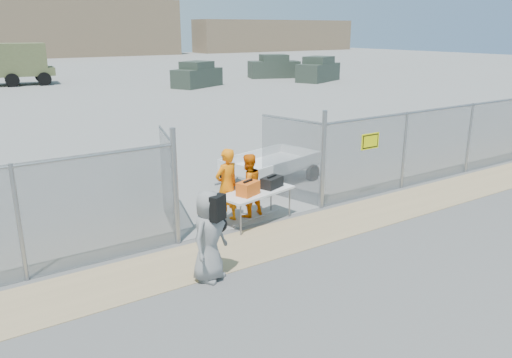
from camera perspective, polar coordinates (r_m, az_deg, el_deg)
ground at (r=10.30m, az=6.20°, el=-8.58°), size 160.00×160.00×0.00m
tarmac_inside at (r=49.68m, az=-26.72°, el=10.01°), size 160.00×80.00×0.01m
dirt_strip at (r=11.01m, az=2.88°, el=-6.72°), size 44.00×1.60×0.01m
distant_hills at (r=85.83m, az=-27.00°, el=15.16°), size 140.00×6.00×9.00m
chain_link_fence at (r=11.40m, az=0.00°, el=0.00°), size 40.00×0.20×2.20m
folding_table at (r=11.72m, az=0.10°, el=-3.19°), size 1.96×1.13×0.78m
orange_bag at (r=11.27m, az=-0.92°, el=-1.08°), size 0.58×0.48×0.31m
black_duffel at (r=11.80m, az=1.83°, el=-0.38°), size 0.61×0.48×0.26m
security_worker_left at (r=11.63m, az=-3.36°, el=-0.77°), size 0.72×0.55×1.78m
security_worker_right at (r=12.01m, az=-0.91°, el=-0.74°), size 0.80×0.64×1.56m
visitor at (r=9.01m, az=-5.41°, el=-6.47°), size 0.99×0.87×1.70m
utility_trailer at (r=14.75m, az=1.68°, el=1.26°), size 4.02×2.72×0.89m
military_truck at (r=45.12m, az=-26.59°, el=11.60°), size 7.12×3.30×3.28m
parked_vehicle_near at (r=39.86m, az=-6.75°, el=11.77°), size 4.64×3.57×1.91m
parked_vehicle_mid at (r=47.23m, az=2.06°, el=12.73°), size 4.98×3.49×2.06m
parked_vehicle_far at (r=44.26m, az=7.14°, el=12.34°), size 4.99×3.71×2.06m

